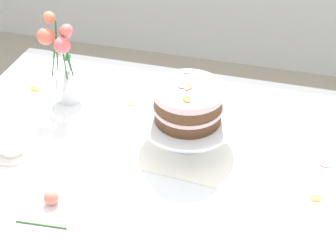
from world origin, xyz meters
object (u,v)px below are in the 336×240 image
(teacup, at_px, (12,146))
(layer_cake, at_px, (188,103))
(fallen_rose, at_px, (51,198))
(dining_table, at_px, (154,180))
(cake_stand, at_px, (188,123))
(flower_vase, at_px, (64,67))

(teacup, bearing_deg, layer_cake, 19.56)
(fallen_rose, bearing_deg, layer_cake, 48.87)
(dining_table, xyz_separation_m, cake_stand, (0.08, 0.09, 0.17))
(dining_table, distance_m, cake_stand, 0.21)
(flower_vase, bearing_deg, teacup, -98.76)
(layer_cake, height_order, flower_vase, flower_vase)
(dining_table, height_order, layer_cake, layer_cake)
(layer_cake, height_order, fallen_rose, layer_cake)
(dining_table, distance_m, layer_cake, 0.28)
(layer_cake, relative_size, flower_vase, 0.66)
(dining_table, bearing_deg, fallen_rose, -131.30)
(fallen_rose, bearing_deg, flower_vase, 109.17)
(dining_table, relative_size, flower_vase, 4.32)
(cake_stand, bearing_deg, teacup, -160.44)
(flower_vase, bearing_deg, layer_cake, -15.08)
(dining_table, distance_m, teacup, 0.45)
(layer_cake, height_order, teacup, layer_cake)
(dining_table, xyz_separation_m, flower_vase, (-0.38, 0.22, 0.23))
(dining_table, xyz_separation_m, fallen_rose, (-0.22, -0.25, 0.11))
(layer_cake, xyz_separation_m, flower_vase, (-0.46, 0.12, -0.02))
(teacup, bearing_deg, flower_vase, 81.24)
(dining_table, relative_size, fallen_rose, 9.97)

